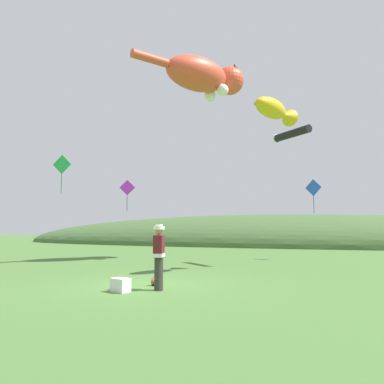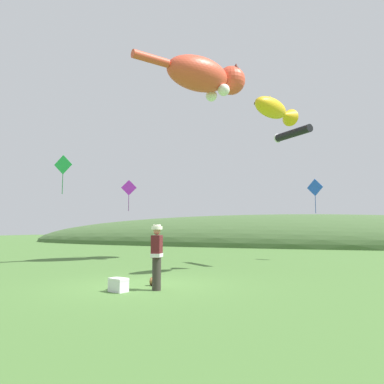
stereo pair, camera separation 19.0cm
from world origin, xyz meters
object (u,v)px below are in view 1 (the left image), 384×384
at_px(picnic_cooler, 121,285).
at_px(kite_diamond_green, 62,165).
at_px(kite_giant_cat, 204,76).
at_px(kite_spool, 155,282).
at_px(kite_diamond_violet, 127,188).
at_px(kite_fish_windsock, 275,110).
at_px(kite_tube_streamer, 291,134).
at_px(festival_attendant, 159,255).
at_px(kite_diamond_blue, 313,188).

height_order(picnic_cooler, kite_diamond_green, kite_diamond_green).
relative_size(kite_giant_cat, kite_diamond_green, 3.31).
height_order(kite_spool, picnic_cooler, picnic_cooler).
distance_m(picnic_cooler, kite_diamond_violet, 12.17).
distance_m(picnic_cooler, kite_fish_windsock, 8.95).
distance_m(kite_tube_streamer, kite_diamond_violet, 9.70).
xyz_separation_m(festival_attendant, kite_spool, (-0.44, 0.71, -0.83)).
xyz_separation_m(kite_spool, kite_fish_windsock, (3.01, 4.35, 6.13)).
bearing_deg(kite_diamond_green, kite_giant_cat, 41.87).
xyz_separation_m(picnic_cooler, kite_fish_windsock, (3.41, 5.62, 6.07)).
bearing_deg(festival_attendant, kite_diamond_violet, 123.84).
bearing_deg(kite_diamond_blue, kite_fish_windsock, -100.56).
distance_m(kite_fish_windsock, kite_diamond_blue, 6.89).
bearing_deg(kite_spool, kite_giant_cat, 97.75).
relative_size(kite_giant_cat, kite_diamond_violet, 3.31).
relative_size(festival_attendant, kite_diamond_violet, 0.99).
bearing_deg(picnic_cooler, kite_spool, 72.45).
height_order(picnic_cooler, kite_giant_cat, kite_giant_cat).
bearing_deg(kite_diamond_green, festival_attendant, -32.74).
height_order(kite_giant_cat, kite_diamond_green, kite_giant_cat).
xyz_separation_m(festival_attendant, kite_tube_streamer, (2.95, 8.10, 5.04)).
bearing_deg(picnic_cooler, kite_diamond_blue, 68.97).
xyz_separation_m(kite_spool, kite_diamond_green, (-6.44, 3.71, 4.39)).
xyz_separation_m(kite_spool, picnic_cooler, (-0.40, -1.27, 0.06)).
xyz_separation_m(kite_tube_streamer, kite_diamond_blue, (0.80, 3.28, -2.22)).
bearing_deg(kite_fish_windsock, festival_attendant, -116.96).
distance_m(kite_tube_streamer, kite_diamond_blue, 4.04).
distance_m(kite_spool, picnic_cooler, 1.34).
distance_m(kite_spool, kite_diamond_violet, 11.35).
height_order(kite_spool, kite_diamond_blue, kite_diamond_blue).
height_order(festival_attendant, kite_fish_windsock, kite_fish_windsock).
relative_size(picnic_cooler, kite_giant_cat, 0.10).
distance_m(kite_spool, kite_fish_windsock, 8.09).
height_order(picnic_cooler, kite_diamond_blue, kite_diamond_blue).
xyz_separation_m(festival_attendant, kite_diamond_violet, (-6.42, 9.57, 3.00)).
distance_m(kite_giant_cat, kite_fish_windsock, 6.83).
height_order(picnic_cooler, kite_tube_streamer, kite_tube_streamer).
height_order(kite_spool, kite_tube_streamer, kite_tube_streamer).
relative_size(festival_attendant, kite_tube_streamer, 0.95).
bearing_deg(kite_diamond_violet, kite_diamond_blue, 10.10).
xyz_separation_m(kite_giant_cat, kite_diamond_violet, (-4.83, 0.41, -5.84)).
xyz_separation_m(kite_spool, kite_diamond_violet, (-5.98, 8.86, 3.83)).
height_order(kite_spool, kite_diamond_violet, kite_diamond_violet).
height_order(kite_diamond_green, kite_diamond_blue, kite_diamond_green).
bearing_deg(kite_diamond_green, kite_tube_streamer, 20.53).
relative_size(festival_attendant, kite_diamond_blue, 0.97).
height_order(festival_attendant, kite_diamond_blue, kite_diamond_blue).
bearing_deg(kite_tube_streamer, kite_giant_cat, 166.87).
distance_m(kite_fish_windsock, kite_tube_streamer, 3.08).
distance_m(kite_giant_cat, kite_tube_streamer, 6.01).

